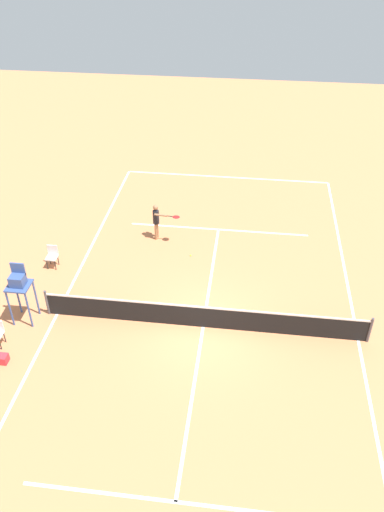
% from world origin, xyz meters
% --- Properties ---
extents(ground_plane, '(60.00, 60.00, 0.00)m').
position_xyz_m(ground_plane, '(0.00, 0.00, 0.00)').
color(ground_plane, '#D37A4C').
extents(court_lines, '(11.05, 24.01, 0.01)m').
position_xyz_m(court_lines, '(0.00, 0.00, 0.00)').
color(court_lines, white).
rests_on(court_lines, ground).
extents(tennis_net, '(11.65, 0.10, 1.07)m').
position_xyz_m(tennis_net, '(0.00, 0.00, 0.50)').
color(tennis_net, '#4C4C51').
rests_on(tennis_net, ground).
extents(player_serving, '(1.26, 0.67, 1.71)m').
position_xyz_m(player_serving, '(2.66, -5.51, 1.02)').
color(player_serving, '#9E704C').
rests_on(player_serving, ground).
extents(tennis_ball, '(0.07, 0.07, 0.07)m').
position_xyz_m(tennis_ball, '(1.01, -4.30, 0.03)').
color(tennis_ball, '#CCE033').
rests_on(tennis_ball, ground).
extents(umpire_chair, '(0.80, 0.80, 2.41)m').
position_xyz_m(umpire_chair, '(6.48, 0.39, 1.61)').
color(umpire_chair, '#38518C').
rests_on(umpire_chair, ground).
extents(courtside_chair_mid, '(0.44, 0.46, 0.95)m').
position_xyz_m(courtside_chair_mid, '(6.62, -2.89, 0.53)').
color(courtside_chair_mid, '#262626').
rests_on(courtside_chair_mid, ground).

